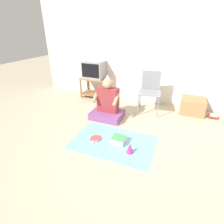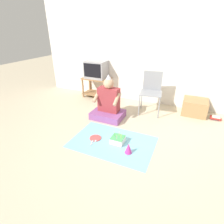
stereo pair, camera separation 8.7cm
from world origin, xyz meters
TOP-DOWN VIEW (x-y plane):
  - ground_plane at (0.00, 0.00)m, footprint 16.00×16.00m
  - wall_back at (0.00, 2.08)m, footprint 6.40×0.06m
  - tv_stand at (-1.64, 1.84)m, footprint 0.71×0.41m
  - tv at (-1.64, 1.84)m, footprint 0.53×0.40m
  - folding_chair at (-0.14, 1.52)m, footprint 0.49×0.47m
  - cardboard_box_stack at (0.76, 1.79)m, footprint 0.49×0.45m
  - book_pile at (1.18, 1.71)m, footprint 0.20×0.13m
  - person_seated at (-0.86, 0.90)m, footprint 0.63×0.49m
  - party_cloth at (-0.42, 0.13)m, footprint 1.34×0.88m
  - birthday_cake at (-0.33, 0.15)m, footprint 0.21×0.21m
  - party_hat_blue at (-0.09, -0.02)m, footprint 0.11×0.11m
  - paper_plate at (-0.72, 0.10)m, footprint 0.20×0.20m
  - plastic_spoon_near at (-0.68, 0.02)m, footprint 0.04×0.15m
  - plastic_spoon_far at (-0.72, -0.01)m, footprint 0.05×0.14m

SIDE VIEW (x-z plane):
  - ground_plane at x=0.00m, z-range 0.00..0.00m
  - party_cloth at x=-0.42m, z-range 0.00..0.01m
  - paper_plate at x=-0.72m, z-range 0.01..0.02m
  - plastic_spoon_near at x=-0.68m, z-range 0.01..0.02m
  - plastic_spoon_far at x=-0.72m, z-range 0.01..0.02m
  - book_pile at x=1.18m, z-range 0.00..0.07m
  - birthday_cake at x=-0.33m, z-range -0.03..0.15m
  - party_hat_blue at x=-0.09m, z-range 0.01..0.17m
  - cardboard_box_stack at x=0.76m, z-range 0.00..0.33m
  - person_seated at x=-0.86m, z-range -0.17..0.73m
  - tv_stand at x=-1.64m, z-range 0.05..0.56m
  - folding_chair at x=-0.14m, z-range 0.08..0.96m
  - tv at x=-1.64m, z-range 0.51..0.94m
  - wall_back at x=0.00m, z-range 0.00..2.55m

